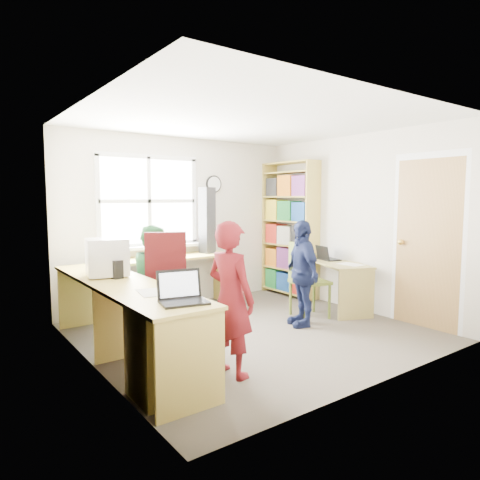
{
  "coord_description": "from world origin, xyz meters",
  "views": [
    {
      "loc": [
        -2.95,
        -3.8,
        1.55
      ],
      "look_at": [
        0.0,
        0.25,
        1.05
      ],
      "focal_mm": 32.0,
      "sensor_mm": 36.0,
      "label": 1
    }
  ],
  "objects_px": {
    "crt_monitor": "(107,257)",
    "swivel_chair": "(167,298)",
    "laptop_left": "(182,295)",
    "person_green": "(154,278)",
    "potted_plant": "(156,246)",
    "person_navy": "(302,273)",
    "l_desk": "(159,318)",
    "right_desk": "(337,275)",
    "person_red": "(231,299)",
    "wooden_chair": "(305,277)",
    "cd_tower": "(207,220)",
    "bookshelf": "(289,232)",
    "laptop_right": "(326,257)"
  },
  "relations": [
    {
      "from": "crt_monitor",
      "to": "bookshelf",
      "type": "bearing_deg",
      "value": 24.0
    },
    {
      "from": "laptop_left",
      "to": "crt_monitor",
      "type": "bearing_deg",
      "value": 106.06
    },
    {
      "from": "crt_monitor",
      "to": "laptop_left",
      "type": "bearing_deg",
      "value": -74.99
    },
    {
      "from": "crt_monitor",
      "to": "potted_plant",
      "type": "height_order",
      "value": "crt_monitor"
    },
    {
      "from": "cd_tower",
      "to": "bookshelf",
      "type": "bearing_deg",
      "value": -24.31
    },
    {
      "from": "crt_monitor",
      "to": "l_desk",
      "type": "bearing_deg",
      "value": -63.48
    },
    {
      "from": "swivel_chair",
      "to": "laptop_left",
      "type": "height_order",
      "value": "swivel_chair"
    },
    {
      "from": "potted_plant",
      "to": "person_red",
      "type": "bearing_deg",
      "value": -99.45
    },
    {
      "from": "wooden_chair",
      "to": "person_navy",
      "type": "relative_size",
      "value": 0.76
    },
    {
      "from": "right_desk",
      "to": "person_navy",
      "type": "bearing_deg",
      "value": -141.32
    },
    {
      "from": "right_desk",
      "to": "potted_plant",
      "type": "height_order",
      "value": "potted_plant"
    },
    {
      "from": "bookshelf",
      "to": "potted_plant",
      "type": "relative_size",
      "value": 7.3
    },
    {
      "from": "right_desk",
      "to": "bookshelf",
      "type": "xyz_separation_m",
      "value": [
        0.05,
        1.04,
        0.52
      ]
    },
    {
      "from": "l_desk",
      "to": "person_navy",
      "type": "xyz_separation_m",
      "value": [
        1.96,
        0.16,
        0.18
      ]
    },
    {
      "from": "laptop_right",
      "to": "person_navy",
      "type": "height_order",
      "value": "person_navy"
    },
    {
      "from": "right_desk",
      "to": "person_red",
      "type": "bearing_deg",
      "value": -135.83
    },
    {
      "from": "laptop_left",
      "to": "cd_tower",
      "type": "xyz_separation_m",
      "value": [
        1.7,
        2.39,
        0.42
      ]
    },
    {
      "from": "bookshelf",
      "to": "crt_monitor",
      "type": "relative_size",
      "value": 4.65
    },
    {
      "from": "right_desk",
      "to": "person_navy",
      "type": "xyz_separation_m",
      "value": [
        -0.94,
        -0.27,
        0.16
      ]
    },
    {
      "from": "wooden_chair",
      "to": "cd_tower",
      "type": "xyz_separation_m",
      "value": [
        -0.63,
        1.36,
        0.69
      ]
    },
    {
      "from": "cd_tower",
      "to": "potted_plant",
      "type": "xyz_separation_m",
      "value": [
        -0.79,
        0.02,
        -0.33
      ]
    },
    {
      "from": "crt_monitor",
      "to": "laptop_right",
      "type": "xyz_separation_m",
      "value": [
        3.11,
        -0.11,
        -0.24
      ]
    },
    {
      "from": "crt_monitor",
      "to": "swivel_chair",
      "type": "bearing_deg",
      "value": -18.58
    },
    {
      "from": "swivel_chair",
      "to": "laptop_left",
      "type": "xyz_separation_m",
      "value": [
        -0.41,
        -1.11,
        0.3
      ]
    },
    {
      "from": "swivel_chair",
      "to": "crt_monitor",
      "type": "distance_m",
      "value": 0.73
    },
    {
      "from": "wooden_chair",
      "to": "crt_monitor",
      "type": "bearing_deg",
      "value": -175.39
    },
    {
      "from": "person_red",
      "to": "person_green",
      "type": "relative_size",
      "value": 1.09
    },
    {
      "from": "right_desk",
      "to": "cd_tower",
      "type": "xyz_separation_m",
      "value": [
        -1.31,
        1.3,
        0.74
      ]
    },
    {
      "from": "laptop_right",
      "to": "cd_tower",
      "type": "bearing_deg",
      "value": 63.94
    },
    {
      "from": "laptop_left",
      "to": "person_green",
      "type": "xyz_separation_m",
      "value": [
        0.53,
        1.65,
        -0.19
      ]
    },
    {
      "from": "right_desk",
      "to": "bookshelf",
      "type": "height_order",
      "value": "bookshelf"
    },
    {
      "from": "right_desk",
      "to": "person_red",
      "type": "distance_m",
      "value": 2.67
    },
    {
      "from": "wooden_chair",
      "to": "cd_tower",
      "type": "distance_m",
      "value": 1.65
    },
    {
      "from": "potted_plant",
      "to": "person_navy",
      "type": "bearing_deg",
      "value": -54.01
    },
    {
      "from": "swivel_chair",
      "to": "crt_monitor",
      "type": "height_order",
      "value": "swivel_chair"
    },
    {
      "from": "swivel_chair",
      "to": "person_navy",
      "type": "xyz_separation_m",
      "value": [
        1.66,
        -0.29,
        0.13
      ]
    },
    {
      "from": "right_desk",
      "to": "swivel_chair",
      "type": "relative_size",
      "value": 1.07
    },
    {
      "from": "l_desk",
      "to": "person_red",
      "type": "xyz_separation_m",
      "value": [
        0.42,
        -0.54,
        0.22
      ]
    },
    {
      "from": "laptop_left",
      "to": "wooden_chair",
      "type": "bearing_deg",
      "value": 35.83
    },
    {
      "from": "l_desk",
      "to": "person_green",
      "type": "height_order",
      "value": "person_green"
    },
    {
      "from": "bookshelf",
      "to": "laptop_left",
      "type": "relative_size",
      "value": 5.24
    },
    {
      "from": "cd_tower",
      "to": "person_red",
      "type": "xyz_separation_m",
      "value": [
        -1.17,
        -2.28,
        -0.55
      ]
    },
    {
      "from": "crt_monitor",
      "to": "laptop_left",
      "type": "distance_m",
      "value": 1.41
    },
    {
      "from": "wooden_chair",
      "to": "potted_plant",
      "type": "height_order",
      "value": "potted_plant"
    },
    {
      "from": "laptop_left",
      "to": "person_navy",
      "type": "relative_size",
      "value": 0.31
    },
    {
      "from": "bookshelf",
      "to": "potted_plant",
      "type": "distance_m",
      "value": 2.17
    },
    {
      "from": "crt_monitor",
      "to": "potted_plant",
      "type": "xyz_separation_m",
      "value": [
        1.01,
        1.01,
        -0.05
      ]
    },
    {
      "from": "wooden_chair",
      "to": "person_green",
      "type": "height_order",
      "value": "person_green"
    },
    {
      "from": "l_desk",
      "to": "swivel_chair",
      "type": "relative_size",
      "value": 2.5
    },
    {
      "from": "cd_tower",
      "to": "potted_plant",
      "type": "bearing_deg",
      "value": 164.89
    }
  ]
}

